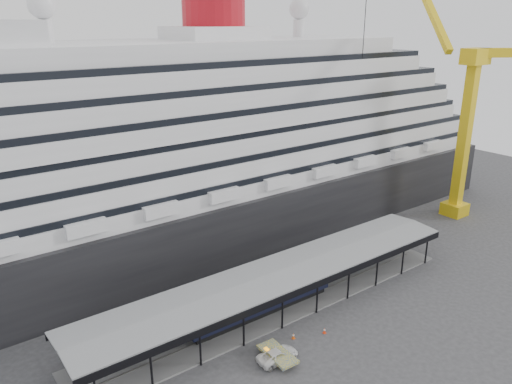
% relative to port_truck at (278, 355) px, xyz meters
% --- Properties ---
extents(ground, '(200.00, 200.00, 0.00)m').
position_rel_port_truck_xyz_m(ground, '(7.21, 3.53, -0.68)').
color(ground, '#353537').
rests_on(ground, ground).
extents(cruise_ship, '(130.00, 30.00, 43.90)m').
position_rel_port_truck_xyz_m(cruise_ship, '(7.26, 35.53, 17.67)').
color(cruise_ship, black).
rests_on(cruise_ship, ground).
extents(platform_canopy, '(56.00, 9.18, 5.30)m').
position_rel_port_truck_xyz_m(platform_canopy, '(7.21, 8.53, 1.69)').
color(platform_canopy, slate).
rests_on(platform_canopy, ground).
extents(crane_yellow, '(23.83, 18.78, 47.60)m').
position_rel_port_truck_xyz_m(crane_yellow, '(54.27, 14.07, 19.28)').
color(crane_yellow, gold).
rests_on(crane_yellow, ground).
extents(port_truck, '(4.95, 2.43, 1.35)m').
position_rel_port_truck_xyz_m(port_truck, '(0.00, 0.00, 0.00)').
color(port_truck, white).
rests_on(port_truck, ground).
extents(pullman_carriage, '(21.21, 2.98, 20.80)m').
position_rel_port_truck_xyz_m(pullman_carriage, '(4.16, 8.53, 1.86)').
color(pullman_carriage, black).
rests_on(pullman_carriage, ground).
extents(traffic_cone_left, '(0.43, 0.43, 0.72)m').
position_rel_port_truck_xyz_m(traffic_cone_left, '(1.61, -0.02, -0.32)').
color(traffic_cone_left, orange).
rests_on(traffic_cone_left, ground).
extents(traffic_cone_mid, '(0.39, 0.39, 0.75)m').
position_rel_port_truck_xyz_m(traffic_cone_mid, '(4.05, 2.01, -0.31)').
color(traffic_cone_mid, '#DE510C').
rests_on(traffic_cone_mid, ground).
extents(traffic_cone_right, '(0.42, 0.42, 0.74)m').
position_rel_port_truck_xyz_m(traffic_cone_right, '(7.78, 0.59, -0.31)').
color(traffic_cone_right, red).
rests_on(traffic_cone_right, ground).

